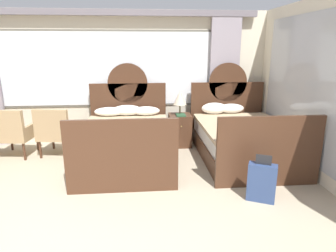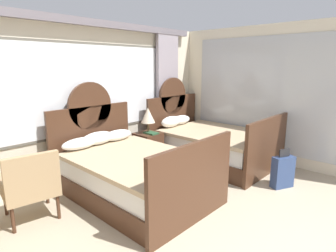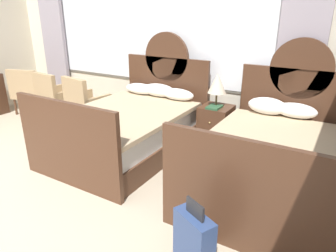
# 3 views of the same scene
# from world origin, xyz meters

# --- Properties ---
(wall_back_window) EXTENTS (6.61, 0.22, 2.70)m
(wall_back_window) POSITION_xyz_m (0.00, 4.04, 1.42)
(wall_back_window) COLOR beige
(wall_back_window) RESTS_ON ground_plane
(wall_right_mirror) EXTENTS (0.08, 4.64, 2.70)m
(wall_right_mirror) POSITION_xyz_m (3.34, 1.75, 1.35)
(wall_right_mirror) COLOR beige
(wall_right_mirror) RESTS_ON ground_plane
(bed_near_window) EXTENTS (1.54, 2.27, 1.66)m
(bed_near_window) POSITION_xyz_m (0.41, 2.78, 0.37)
(bed_near_window) COLOR #472B1C
(bed_near_window) RESTS_ON ground_plane
(bed_near_mirror) EXTENTS (1.54, 2.27, 1.66)m
(bed_near_mirror) POSITION_xyz_m (2.48, 2.77, 0.37)
(bed_near_mirror) COLOR #472B1C
(bed_near_mirror) RESTS_ON ground_plane
(nightstand_between_beds) EXTENTS (0.44, 0.47, 0.65)m
(nightstand_between_beds) POSITION_xyz_m (1.45, 3.53, 0.33)
(nightstand_between_beds) COLOR #472B1C
(nightstand_between_beds) RESTS_ON ground_plane
(table_lamp_on_nightstand) EXTENTS (0.27, 0.27, 0.49)m
(table_lamp_on_nightstand) POSITION_xyz_m (1.44, 3.51, 1.00)
(table_lamp_on_nightstand) COLOR brown
(table_lamp_on_nightstand) RESTS_ON nightstand_between_beds
(book_on_nightstand) EXTENTS (0.18, 0.26, 0.03)m
(book_on_nightstand) POSITION_xyz_m (1.45, 3.44, 0.67)
(book_on_nightstand) COLOR #285133
(book_on_nightstand) RESTS_ON nightstand_between_beds
(armchair_by_window_left) EXTENTS (0.71, 0.71, 0.92)m
(armchair_by_window_left) POSITION_xyz_m (-0.89, 3.17, 0.48)
(armchair_by_window_left) COLOR tan
(armchair_by_window_left) RESTS_ON ground_plane
(suitcase_on_floor) EXTENTS (0.39, 0.29, 0.64)m
(suitcase_on_floor) POSITION_xyz_m (2.23, 1.22, 0.26)
(suitcase_on_floor) COLOR navy
(suitcase_on_floor) RESTS_ON ground_plane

